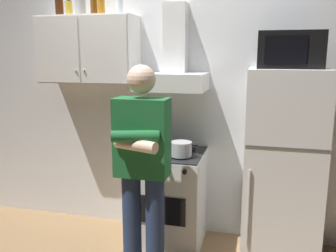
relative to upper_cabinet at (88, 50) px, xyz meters
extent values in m
cube|color=white|center=(0.85, 0.23, -0.40)|extent=(4.80, 0.10, 2.70)
cube|color=white|center=(0.00, 0.01, 0.00)|extent=(0.90, 0.34, 0.60)
cube|color=white|center=(-0.22, -0.17, 0.00)|extent=(0.43, 0.01, 0.58)
cube|color=white|center=(0.22, -0.17, 0.00)|extent=(0.43, 0.01, 0.58)
sphere|color=#B2B2B7|center=(-0.04, -0.18, -0.18)|extent=(0.02, 0.02, 0.02)
sphere|color=#B2B2B7|center=(0.04, -0.18, -0.18)|extent=(0.02, 0.02, 0.02)
cube|color=white|center=(0.80, -0.12, -1.32)|extent=(0.60, 0.60, 0.85)
cube|color=black|center=(0.80, -0.12, -0.89)|extent=(0.59, 0.59, 0.01)
cube|color=black|center=(0.80, -0.43, -1.30)|extent=(0.42, 0.01, 0.24)
cylinder|color=black|center=(0.67, -0.24, -0.88)|extent=(0.16, 0.16, 0.01)
cylinder|color=black|center=(0.93, -0.24, -0.88)|extent=(0.16, 0.16, 0.01)
cylinder|color=black|center=(0.67, 0.00, -0.88)|extent=(0.16, 0.16, 0.01)
cylinder|color=black|center=(0.93, 0.00, -0.88)|extent=(0.16, 0.16, 0.01)
cylinder|color=black|center=(0.60, -0.44, -0.95)|extent=(0.04, 0.02, 0.04)
cylinder|color=black|center=(0.73, -0.44, -0.95)|extent=(0.04, 0.02, 0.04)
cylinder|color=black|center=(0.87, -0.44, -0.95)|extent=(0.04, 0.02, 0.04)
cylinder|color=black|center=(1.00, -0.44, -0.95)|extent=(0.04, 0.02, 0.04)
cube|color=white|center=(0.80, -0.04, -0.27)|extent=(0.60, 0.44, 0.15)
cube|color=white|center=(0.80, 0.10, 0.10)|extent=(0.20, 0.16, 0.60)
cube|color=silver|center=(1.75, -0.12, -0.95)|extent=(0.60, 0.60, 1.60)
cube|color=#4C4C4C|center=(1.75, -0.43, -0.71)|extent=(0.59, 0.01, 0.01)
cylinder|color=silver|center=(1.50, -0.44, -1.19)|extent=(0.02, 0.02, 0.60)
cube|color=black|center=(1.75, -0.10, -0.01)|extent=(0.48, 0.36, 0.28)
cube|color=black|center=(1.71, -0.29, -0.01)|extent=(0.30, 0.01, 0.20)
cylinder|color=navy|center=(0.66, -0.72, -1.32)|extent=(0.14, 0.14, 0.85)
cylinder|color=navy|center=(0.84, -0.72, -1.32)|extent=(0.14, 0.14, 0.85)
cube|color=#1E6633|center=(0.75, -0.72, -0.62)|extent=(0.38, 0.20, 0.56)
cylinder|color=#1E6633|center=(0.75, -0.86, -0.58)|extent=(0.33, 0.17, 0.08)
cylinder|color=beige|center=(0.75, -0.86, -0.64)|extent=(0.33, 0.17, 0.08)
sphere|color=beige|center=(0.75, -0.72, -0.21)|extent=(0.20, 0.20, 0.20)
cylinder|color=#B7BABF|center=(0.93, -0.24, -0.82)|extent=(0.18, 0.18, 0.12)
cylinder|color=black|center=(0.81, -0.24, -0.77)|extent=(0.05, 0.01, 0.01)
cylinder|color=black|center=(1.05, -0.24, -0.77)|extent=(0.05, 0.01, 0.01)
cylinder|color=#B2B5BA|center=(-0.06, 0.00, 0.38)|extent=(0.10, 0.10, 0.16)
cylinder|color=#47230F|center=(-0.26, -0.03, 0.42)|extent=(0.07, 0.07, 0.24)
cylinder|color=brown|center=(0.06, 0.01, 0.42)|extent=(0.06, 0.06, 0.25)
cylinder|color=#B7721E|center=(0.15, -0.03, 0.43)|extent=(0.07, 0.07, 0.25)
cylinder|color=gold|center=(-0.16, -0.03, 0.36)|extent=(0.06, 0.06, 0.13)
cylinder|color=black|center=(-0.16, -0.03, 0.44)|extent=(0.03, 0.03, 0.02)
camera|label=1|loc=(1.53, -3.05, -0.05)|focal=37.93mm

